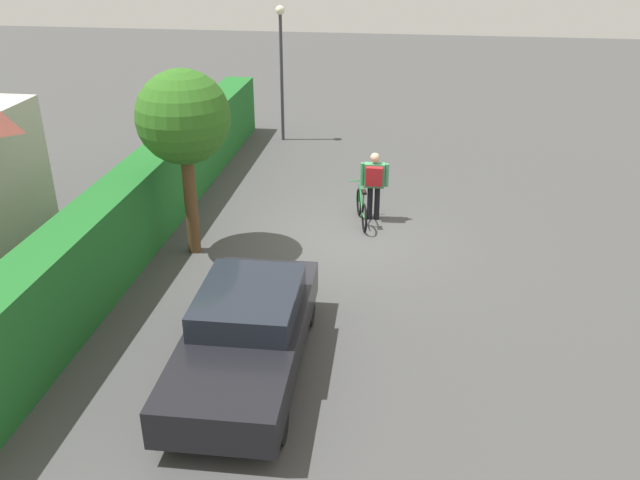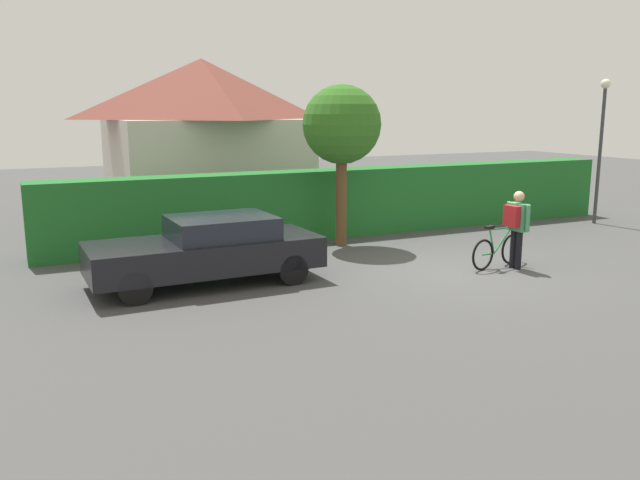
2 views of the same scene
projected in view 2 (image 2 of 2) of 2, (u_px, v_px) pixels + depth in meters
ground_plane at (459, 270)px, 13.79m from camera, size 60.00×60.00×0.00m
hedge_row at (356, 201)px, 17.67m from camera, size 16.46×0.90×1.78m
house_distant at (204, 136)px, 20.80m from camera, size 5.85×5.72×4.89m
parked_car_near at (208, 249)px, 12.58m from camera, size 4.44×1.84×1.31m
bicycle at (498, 250)px, 13.97m from camera, size 1.62×0.54×0.94m
person_rider at (516, 222)px, 13.72m from camera, size 0.35×0.67×1.66m
street_lamp at (602, 131)px, 18.90m from camera, size 0.28×0.28×4.19m
tree_kerbside at (342, 126)px, 15.71m from camera, size 1.91×1.91×3.93m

